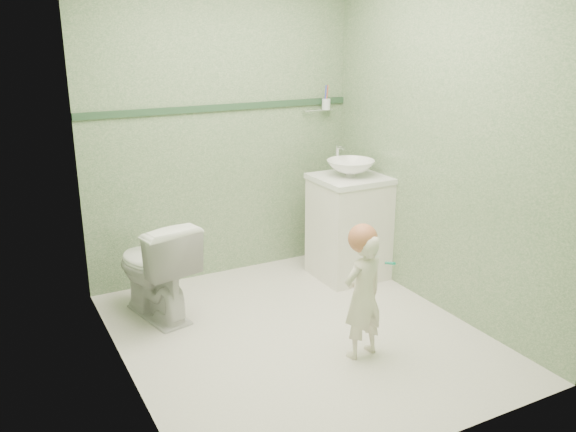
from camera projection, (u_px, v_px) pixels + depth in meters
ground at (299, 335)px, 3.99m from camera, size 2.50×2.50×0.00m
room_shell at (300, 156)px, 3.63m from camera, size 2.50×2.54×2.40m
trim_stripe at (222, 107)px, 4.63m from camera, size 2.20×0.02×0.05m
vanity at (349, 228)px, 4.83m from camera, size 0.52×0.50×0.80m
counter at (350, 179)px, 4.71m from camera, size 0.54×0.52×0.04m
basin at (351, 168)px, 4.69m from camera, size 0.37×0.37×0.13m
faucet at (338, 154)px, 4.82m from camera, size 0.03×0.13×0.18m
cup_holder at (325, 104)px, 4.99m from camera, size 0.26×0.07×0.21m
toilet at (154, 268)px, 4.16m from camera, size 0.54×0.77×0.71m
toddler at (363, 296)px, 3.63m from camera, size 0.31×0.23×0.79m
hair_cap at (363, 238)px, 3.55m from camera, size 0.18×0.18×0.18m
teal_toothbrush at (389, 263)px, 3.51m from camera, size 0.11×0.14×0.08m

